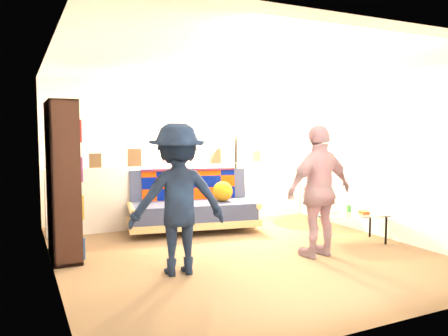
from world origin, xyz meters
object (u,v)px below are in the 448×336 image
object	(u,v)px
futon_sofa	(193,205)
floor_lamp	(236,156)
coffee_table	(350,215)
person_left	(178,199)
person_right	(319,191)
bookshelf	(63,185)

from	to	relation	value
futon_sofa	floor_lamp	xyz separation A→B (m)	(0.92, 0.31, 0.74)
coffee_table	futon_sofa	bearing A→B (deg)	136.35
floor_lamp	person_left	xyz separation A→B (m)	(-1.83, -2.17, -0.31)
person_left	person_right	bearing A→B (deg)	-177.46
bookshelf	person_right	distance (m)	3.17
futon_sofa	person_left	distance (m)	2.11
futon_sofa	person_left	bearing A→B (deg)	-116.08
coffee_table	floor_lamp	xyz separation A→B (m)	(-0.79, 1.94, 0.75)
futon_sofa	person_right	distance (m)	2.23
futon_sofa	coffee_table	xyz separation A→B (m)	(1.71, -1.63, -0.01)
coffee_table	floor_lamp	world-z (taller)	floor_lamp
bookshelf	person_right	world-z (taller)	bookshelf
person_left	person_right	world-z (taller)	person_left
coffee_table	person_left	size ratio (longest dim) A/B	0.66
coffee_table	bookshelf	bearing A→B (deg)	165.23
bookshelf	floor_lamp	distance (m)	3.07
bookshelf	floor_lamp	xyz separation A→B (m)	(2.90, 0.97, 0.24)
floor_lamp	bookshelf	bearing A→B (deg)	-161.48
futon_sofa	floor_lamp	bearing A→B (deg)	18.63
person_left	coffee_table	bearing A→B (deg)	-167.77
floor_lamp	person_right	distance (m)	2.34
floor_lamp	person_left	bearing A→B (deg)	-130.17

